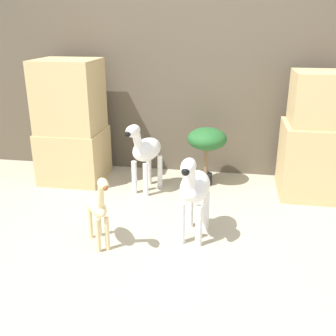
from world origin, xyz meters
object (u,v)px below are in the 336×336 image
zebra_left (145,151)px  potted_palm_front (207,142)px  giraffe_figurine (98,207)px  zebra_right (194,188)px

zebra_left → potted_palm_front: zebra_left is taller
giraffe_figurine → potted_palm_front: (0.65, 1.25, 0.13)m
giraffe_figurine → potted_palm_front: size_ratio=1.02×
zebra_left → giraffe_figurine: zebra_left is taller
potted_palm_front → zebra_right: bearing=-90.8°
zebra_left → giraffe_figurine: (-0.11, -1.00, -0.09)m
zebra_left → giraffe_figurine: 1.01m
zebra_left → giraffe_figurine: size_ratio=1.18×
zebra_left → giraffe_figurine: bearing=-96.2°
zebra_right → potted_palm_front: zebra_right is taller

